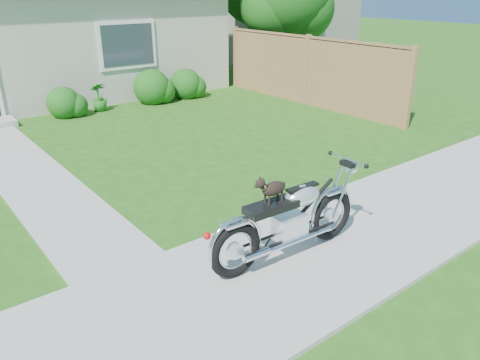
% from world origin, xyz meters
% --- Properties ---
extents(ground, '(80.00, 80.00, 0.00)m').
position_xyz_m(ground, '(0.00, 0.00, 0.00)').
color(ground, '#235114').
rests_on(ground, ground).
extents(sidewalk, '(24.00, 2.20, 0.04)m').
position_xyz_m(sidewalk, '(0.00, 0.00, 0.02)').
color(sidewalk, '#9E9B93').
rests_on(sidewalk, ground).
extents(walkway, '(1.20, 8.00, 0.03)m').
position_xyz_m(walkway, '(-1.50, 5.00, 0.01)').
color(walkway, '#9E9B93').
rests_on(walkway, ground).
extents(fence, '(0.12, 6.62, 1.90)m').
position_xyz_m(fence, '(6.30, 5.75, 0.94)').
color(fence, '#A07647').
rests_on(fence, ground).
extents(shrub_row, '(10.31, 1.06, 1.06)m').
position_xyz_m(shrub_row, '(-0.42, 8.50, 0.42)').
color(shrub_row, '#1A5215').
rests_on(shrub_row, ground).
extents(potted_plant_right, '(0.47, 0.47, 0.75)m').
position_xyz_m(potted_plant_right, '(1.36, 8.55, 0.37)').
color(potted_plant_right, '#21691C').
rests_on(potted_plant_right, ground).
extents(motorcycle_with_dog, '(2.22, 0.60, 1.12)m').
position_xyz_m(motorcycle_with_dog, '(0.26, 0.09, 0.54)').
color(motorcycle_with_dog, black).
rests_on(motorcycle_with_dog, sidewalk).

